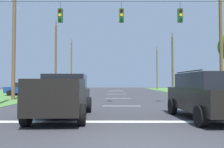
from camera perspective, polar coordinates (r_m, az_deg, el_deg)
name	(u,v)px	position (r m, az deg, el deg)	size (l,w,h in m)	color
ground_plane	(137,147)	(5.96, 6.32, -17.48)	(120.00, 120.00, 0.00)	#333338
stop_bar_stripe	(127,122)	(9.43, 3.84, -11.67)	(14.33, 0.45, 0.01)	white
lane_dash_0	(121,106)	(15.37, 2.28, -7.90)	(0.15, 2.50, 0.01)	white
lane_dash_1	(118,98)	(22.47, 1.51, -6.02)	(0.15, 2.50, 0.01)	white
lane_dash_2	(116,94)	(30.05, 1.10, -4.99)	(0.15, 2.50, 0.01)	white
lane_dash_3	(115,91)	(38.42, 0.83, -4.33)	(0.15, 2.50, 0.01)	white
lane_dash_4	(115,90)	(42.55, 0.74, -4.10)	(0.15, 2.50, 0.01)	white
overhead_signal_span	(119,43)	(15.94, 1.81, 7.63)	(17.24, 0.31, 7.82)	brown
pickup_truck	(63,96)	(10.56, -12.05, -5.33)	(2.43, 5.47, 1.95)	black
suv_black	(206,94)	(10.59, 22.31, -4.71)	(2.38, 4.88, 2.05)	black
distant_car_crossing_white	(198,88)	(35.04, 20.43, -3.15)	(4.34, 2.10, 1.52)	silver
distant_car_oncoming	(31,88)	(34.33, -19.31, -3.19)	(2.18, 4.38, 1.52)	silver
distant_car_far_parked	(24,89)	(28.82, -20.84, -3.43)	(4.39, 2.20, 1.52)	navy
utility_pole_mid_right	(220,45)	(22.75, 25.23, 6.53)	(0.29, 1.61, 9.79)	brown
utility_pole_far_right	(172,63)	(37.57, 14.62, 2.55)	(0.29, 1.87, 9.39)	brown
utility_pole_near_left	(157,68)	(52.08, 10.96, 1.35)	(0.26, 1.99, 9.47)	brown
utility_pole_far_left	(13,43)	(22.56, -23.24, 7.15)	(0.32, 1.98, 10.25)	brown
utility_pole_distant_right	(55,57)	(37.36, -13.87, 4.13)	(0.32, 1.90, 11.28)	brown
utility_pole_distant_left	(71,64)	(51.78, -10.16, 2.43)	(0.30, 1.65, 11.10)	brown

